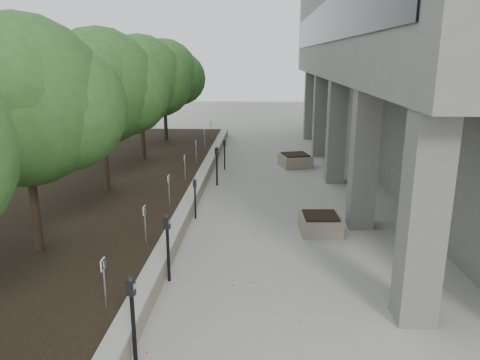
% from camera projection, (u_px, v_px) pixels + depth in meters
% --- Properties ---
extents(ground, '(90.00, 90.00, 0.00)m').
position_uv_depth(ground, '(232.00, 345.00, 7.97)').
color(ground, gray).
rests_on(ground, ground).
extents(retaining_wall, '(0.39, 26.00, 0.50)m').
position_uv_depth(retaining_wall, '(198.00, 188.00, 16.67)').
color(retaining_wall, gray).
rests_on(retaining_wall, ground).
extents(planting_bed, '(7.00, 26.00, 0.40)m').
position_uv_depth(planting_bed, '(98.00, 188.00, 16.85)').
color(planting_bed, black).
rests_on(planting_bed, ground).
extents(crabapple_tree_2, '(4.60, 4.00, 5.44)m').
position_uv_depth(crabapple_tree_2, '(26.00, 137.00, 10.27)').
color(crabapple_tree_2, '#25521F').
rests_on(crabapple_tree_2, planting_bed).
extents(crabapple_tree_3, '(4.60, 4.00, 5.44)m').
position_uv_depth(crabapple_tree_3, '(102.00, 111.00, 15.09)').
color(crabapple_tree_3, '#25521F').
rests_on(crabapple_tree_3, planting_bed).
extents(crabapple_tree_4, '(4.60, 4.00, 5.44)m').
position_uv_depth(crabapple_tree_4, '(141.00, 98.00, 19.91)').
color(crabapple_tree_4, '#25521F').
rests_on(crabapple_tree_4, planting_bed).
extents(crabapple_tree_5, '(4.60, 4.00, 5.44)m').
position_uv_depth(crabapple_tree_5, '(164.00, 90.00, 24.74)').
color(crabapple_tree_5, '#25521F').
rests_on(crabapple_tree_5, planting_bed).
extents(parking_sign_2, '(0.04, 0.22, 0.96)m').
position_uv_depth(parking_sign_2, '(104.00, 283.00, 8.33)').
color(parking_sign_2, black).
rests_on(parking_sign_2, planting_bed).
extents(parking_sign_3, '(0.04, 0.22, 0.96)m').
position_uv_depth(parking_sign_3, '(145.00, 225.00, 11.22)').
color(parking_sign_3, black).
rests_on(parking_sign_3, planting_bed).
extents(parking_sign_4, '(0.04, 0.22, 0.96)m').
position_uv_depth(parking_sign_4, '(169.00, 190.00, 14.12)').
color(parking_sign_4, black).
rests_on(parking_sign_4, planting_bed).
extents(parking_sign_5, '(0.04, 0.22, 0.96)m').
position_uv_depth(parking_sign_5, '(185.00, 168.00, 17.01)').
color(parking_sign_5, black).
rests_on(parking_sign_5, planting_bed).
extents(parking_sign_6, '(0.04, 0.22, 0.96)m').
position_uv_depth(parking_sign_6, '(196.00, 151.00, 19.90)').
color(parking_sign_6, black).
rests_on(parking_sign_6, planting_bed).
extents(parking_sign_7, '(0.04, 0.22, 0.96)m').
position_uv_depth(parking_sign_7, '(205.00, 139.00, 22.80)').
color(parking_sign_7, black).
rests_on(parking_sign_7, planting_bed).
extents(parking_sign_8, '(0.04, 0.22, 0.96)m').
position_uv_depth(parking_sign_8, '(211.00, 130.00, 25.69)').
color(parking_sign_8, black).
rests_on(parking_sign_8, planting_bed).
extents(parking_meter_1, '(0.18, 0.14, 1.54)m').
position_uv_depth(parking_meter_1, '(133.00, 320.00, 7.35)').
color(parking_meter_1, black).
rests_on(parking_meter_1, ground).
extents(parking_meter_2, '(0.18, 0.16, 1.58)m').
position_uv_depth(parking_meter_2, '(168.00, 248.00, 10.07)').
color(parking_meter_2, black).
rests_on(parking_meter_2, ground).
extents(parking_meter_3, '(0.13, 0.10, 1.27)m').
position_uv_depth(parking_meter_3, '(195.00, 199.00, 14.06)').
color(parking_meter_3, black).
rests_on(parking_meter_3, ground).
extents(parking_meter_4, '(0.17, 0.14, 1.53)m').
position_uv_depth(parking_meter_4, '(217.00, 166.00, 17.70)').
color(parking_meter_4, black).
rests_on(parking_meter_4, ground).
extents(parking_meter_5, '(0.15, 0.12, 1.34)m').
position_uv_depth(parking_meter_5, '(225.00, 155.00, 20.26)').
color(parking_meter_5, black).
rests_on(parking_meter_5, ground).
extents(planter_front, '(1.18, 1.18, 0.53)m').
position_uv_depth(planter_front, '(320.00, 223.00, 13.06)').
color(planter_front, gray).
rests_on(planter_front, ground).
extents(planter_back, '(1.57, 1.57, 0.60)m').
position_uv_depth(planter_back, '(295.00, 160.00, 20.88)').
color(planter_back, gray).
rests_on(planter_back, ground).
extents(berry_scatter, '(3.30, 14.10, 0.02)m').
position_uv_depth(berry_scatter, '(240.00, 236.00, 12.79)').
color(berry_scatter, maroon).
rests_on(berry_scatter, ground).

